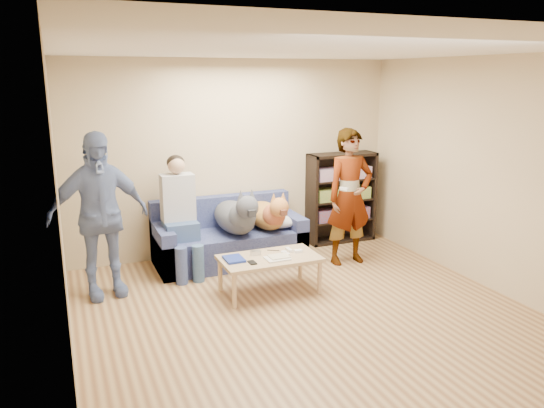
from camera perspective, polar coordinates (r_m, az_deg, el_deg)
name	(u,v)px	position (r m, az deg, el deg)	size (l,w,h in m)	color
ground	(318,325)	(5.35, 5.02, -12.79)	(5.00, 5.00, 0.00)	brown
ceiling	(325,49)	(4.80, 5.69, 16.23)	(5.00, 5.00, 0.00)	white
wall_back	(235,158)	(7.18, -3.97, 4.99)	(4.50, 4.50, 0.00)	tan
wall_left	(61,220)	(4.37, -21.80, -1.63)	(5.00, 5.00, 0.00)	tan
wall_right	(506,178)	(6.27, 23.90, 2.56)	(5.00, 5.00, 0.00)	tan
blanket	(281,221)	(6.99, 1.00, -1.88)	(0.45, 0.38, 0.16)	silver
person_standing_right	(350,197)	(6.82, 8.35, 0.75)	(0.64, 0.42, 1.74)	slate
person_standing_left	(99,216)	(5.99, -18.14, -1.20)	(1.07, 0.45, 1.82)	#6A7CAA
held_controller	(344,189)	(6.52, 7.78, 1.63)	(0.04, 0.12, 0.03)	silver
notebook_blue	(234,259)	(5.82, -4.12, -5.92)	(0.20, 0.26, 0.03)	navy
papers	(277,258)	(5.84, 0.56, -5.87)	(0.26, 0.20, 0.01)	silver
magazine	(279,256)	(5.86, 0.76, -5.65)	(0.22, 0.17, 0.01)	#BFB498
camera_silver	(256,253)	(5.97, -1.77, -5.26)	(0.11, 0.06, 0.05)	#BBBCC0
controller_a	(289,250)	(6.10, 1.83, -4.94)	(0.04, 0.13, 0.03)	white
controller_b	(298,251)	(6.06, 2.83, -5.07)	(0.09, 0.06, 0.03)	white
headphone_cup_a	(287,254)	(5.96, 1.60, -5.42)	(0.07, 0.07, 0.02)	white
headphone_cup_b	(284,252)	(6.03, 1.29, -5.19)	(0.07, 0.07, 0.02)	white
pen_orange	(273,261)	(5.76, 0.15, -6.18)	(0.01, 0.01, 0.14)	#C1591B
pen_black	(273,250)	(6.11, 0.14, -5.00)	(0.01, 0.01, 0.14)	black
wallet	(252,263)	(5.72, -2.14, -6.31)	(0.07, 0.12, 0.01)	black
sofa	(228,240)	(6.96, -4.73, -3.93)	(1.90, 0.85, 0.82)	#515B93
person_seated	(180,211)	(6.55, -9.87, -0.74)	(0.40, 0.73, 1.47)	#3D5486
dog_gray	(237,216)	(6.69, -3.81, -1.29)	(0.45, 1.27, 0.65)	#4B4C55
dog_tan	(268,214)	(6.86, -0.43, -1.14)	(0.39, 1.16, 0.57)	#A77933
coffee_table	(270,261)	(5.93, -0.26, -6.12)	(1.10, 0.60, 0.42)	tan
bookshelf	(341,196)	(7.77, 7.41, 0.91)	(1.00, 0.34, 1.30)	black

